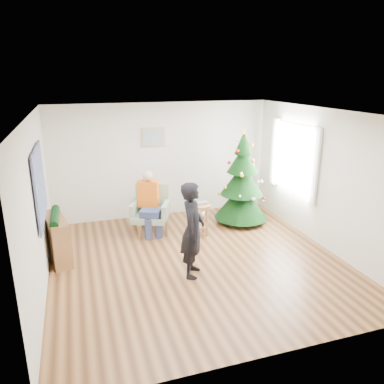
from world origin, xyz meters
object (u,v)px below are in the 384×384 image
object	(u,v)px
armchair	(151,215)
console	(57,239)
standing_man	(193,230)
stool	(200,219)
christmas_tree	(242,181)

from	to	relation	value
armchair	console	bearing A→B (deg)	-135.39
standing_man	console	world-z (taller)	standing_man
stool	standing_man	size ratio (longest dim) A/B	0.42
stool	armchair	xyz separation A→B (m)	(-0.93, 0.47, 0.03)
stool	standing_man	world-z (taller)	standing_man
christmas_tree	console	distance (m)	3.96
christmas_tree	armchair	size ratio (longest dim) A/B	2.11
christmas_tree	stool	distance (m)	1.33
christmas_tree	standing_man	bearing A→B (deg)	-132.64
armchair	standing_man	world-z (taller)	standing_man
christmas_tree	standing_man	distance (m)	2.58
stool	console	size ratio (longest dim) A/B	0.67
christmas_tree	stool	bearing A→B (deg)	-159.43
stool	armchair	distance (m)	1.04
console	standing_man	bearing A→B (deg)	-41.79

